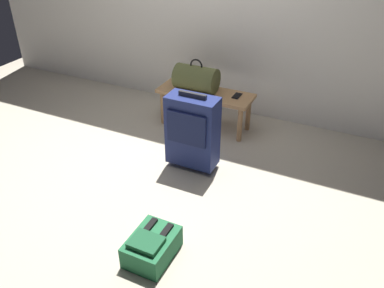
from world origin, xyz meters
name	(u,v)px	position (x,y,z in m)	size (l,w,h in m)	color
ground_plane	(141,173)	(0.00, 0.00, 0.00)	(6.60, 6.60, 0.00)	#B2A893
bench	(205,97)	(0.16, 1.05, 0.34)	(1.00, 0.36, 0.40)	#A87A4C
duffel_bag_olive	(196,78)	(0.05, 1.05, 0.54)	(0.44, 0.26, 0.34)	#51562D
cell_phone	(237,96)	(0.49, 1.09, 0.41)	(0.07, 0.14, 0.01)	black
suitcase_upright_navy	(192,131)	(0.37, 0.30, 0.38)	(0.45, 0.24, 0.74)	navy
backpack_green	(152,246)	(0.59, -0.80, 0.09)	(0.28, 0.38, 0.21)	#1E6038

